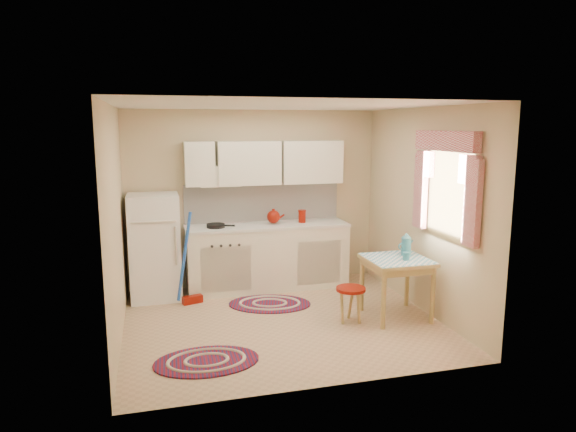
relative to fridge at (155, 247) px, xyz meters
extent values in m
plane|color=tan|center=(1.41, -1.25, -0.70)|extent=(3.60, 3.60, 0.00)
cube|color=silver|center=(1.41, -1.25, 1.80)|extent=(3.60, 3.20, 0.04)
cube|color=tan|center=(1.41, 0.35, 0.55)|extent=(3.60, 0.04, 2.50)
cube|color=tan|center=(1.41, -2.85, 0.55)|extent=(3.60, 0.04, 2.50)
cube|color=tan|center=(-0.39, -1.25, 0.55)|extent=(0.04, 3.20, 2.50)
cube|color=tan|center=(3.21, -1.25, 0.55)|extent=(0.04, 3.20, 2.50)
cube|color=white|center=(1.54, 0.34, 0.50)|extent=(2.25, 0.03, 0.55)
cube|color=white|center=(1.54, 0.19, 1.07)|extent=(2.25, 0.33, 0.60)
cube|color=white|center=(3.19, -1.80, 0.85)|extent=(0.04, 0.85, 0.95)
cube|color=white|center=(0.00, 0.00, 0.00)|extent=(0.65, 0.60, 1.40)
cube|color=white|center=(1.53, 0.05, -0.26)|extent=(2.25, 0.60, 0.88)
cube|color=silver|center=(1.53, 0.05, 0.20)|extent=(2.27, 0.62, 0.04)
cylinder|color=black|center=(0.81, 0.00, 0.24)|extent=(0.31, 0.31, 0.05)
cylinder|color=maroon|center=(2.04, 0.05, 0.30)|extent=(0.13, 0.13, 0.16)
cube|color=tan|center=(2.78, -1.46, -0.34)|extent=(0.72, 0.72, 0.72)
cylinder|color=maroon|center=(2.19, -1.48, -0.49)|extent=(0.46, 0.46, 0.42)
cylinder|color=teal|center=(2.84, -1.56, 0.07)|extent=(0.10, 0.10, 0.10)
camera|label=1|loc=(0.01, -6.83, 1.58)|focal=32.00mm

